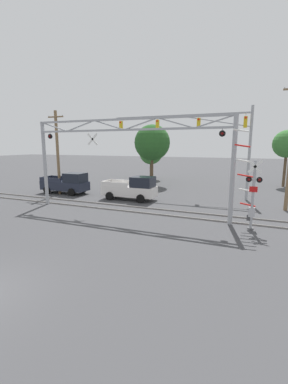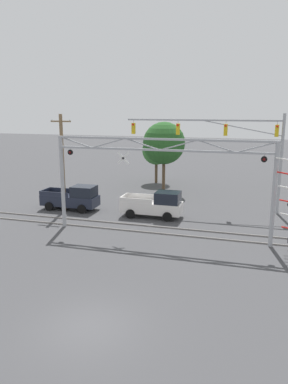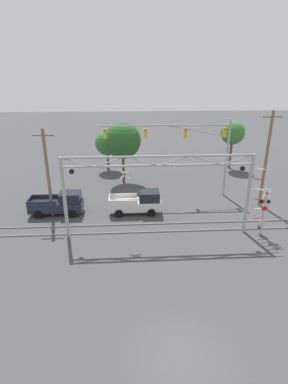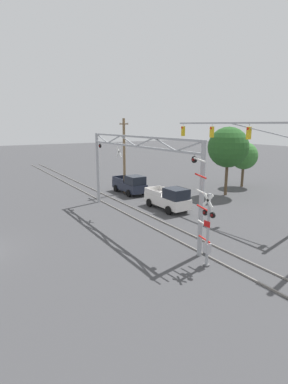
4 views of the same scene
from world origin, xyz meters
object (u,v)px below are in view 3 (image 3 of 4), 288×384
(pickup_truck_lead, at_px, (138,203))
(background_tree_far_left_verge, at_px, (123,141))
(crossing_signal_mast, at_px, (262,212))
(pickup_truck_following, at_px, (60,204))
(utility_pole_left, at_px, (48,173))
(background_tree_beyond_span, at_px, (233,133))
(crossing_gantry, at_px, (158,183))
(traffic_signal_span, at_px, (194,143))
(utility_pole_right, at_px, (266,159))
(background_tree_far_right_verge, at_px, (107,143))

(pickup_truck_lead, xyz_separation_m, background_tree_far_left_verge, (-1.42, 8.77, 4.16))
(crossing_signal_mast, bearing_deg, pickup_truck_following, 163.73)
(background_tree_far_left_verge, bearing_deg, utility_pole_left, -126.74)
(crossing_signal_mast, distance_m, background_tree_beyond_span, 19.26)
(crossing_gantry, height_order, utility_pole_left, utility_pole_left)
(traffic_signal_span, xyz_separation_m, utility_pole_right, (6.48, -2.92, -1.04))
(crossing_gantry, xyz_separation_m, background_tree_far_right_verge, (-4.97, 18.21, -0.75))
(utility_pole_left, relative_size, utility_pole_right, 0.87)
(crossing_signal_mast, distance_m, utility_pole_left, 18.72)
(crossing_signal_mast, height_order, background_tree_far_right_verge, crossing_signal_mast)
(traffic_signal_span, relative_size, utility_pole_left, 1.62)
(background_tree_beyond_span, distance_m, background_tree_far_left_verge, 15.80)
(background_tree_far_left_verge, bearing_deg, traffic_signal_span, -33.11)
(background_tree_beyond_span, bearing_deg, pickup_truck_lead, -134.40)
(utility_pole_left, distance_m, background_tree_beyond_span, 25.79)
(crossing_gantry, height_order, background_tree_far_right_verge, crossing_gantry)
(crossing_signal_mast, relative_size, pickup_truck_following, 1.18)
(pickup_truck_following, xyz_separation_m, background_tree_far_right_verge, (3.91, 13.72, 2.79))
(crossing_gantry, bearing_deg, pickup_truck_lead, 108.35)
(crossing_signal_mast, relative_size, background_tree_far_left_verge, 0.79)
(crossing_gantry, height_order, pickup_truck_lead, crossing_gantry)
(crossing_gantry, relative_size, background_tree_beyond_span, 2.25)
(utility_pole_left, xyz_separation_m, background_tree_beyond_span, (21.64, 14.01, 0.77))
(utility_pole_left, distance_m, background_tree_far_left_verge, 11.20)
(traffic_signal_span, bearing_deg, utility_pole_left, -163.65)
(crossing_gantry, xyz_separation_m, traffic_signal_span, (4.55, 8.22, 1.34))
(crossing_gantry, height_order, background_tree_beyond_span, crossing_gantry)
(traffic_signal_span, xyz_separation_m, utility_pole_left, (-14.06, -4.12, -1.66))
(background_tree_beyond_span, bearing_deg, utility_pole_left, -147.08)
(background_tree_far_left_verge, bearing_deg, utility_pole_right, -29.17)
(crossing_signal_mast, distance_m, pickup_truck_lead, 11.08)
(crossing_gantry, xyz_separation_m, utility_pole_right, (11.03, 5.30, 0.30))
(utility_pole_right, distance_m, background_tree_far_left_verge, 15.88)
(traffic_signal_span, height_order, pickup_truck_lead, traffic_signal_span)
(crossing_gantry, distance_m, crossing_signal_mast, 8.87)
(traffic_signal_span, bearing_deg, pickup_truck_following, -164.46)
(background_tree_beyond_span, bearing_deg, utility_pole_right, -94.89)
(utility_pole_left, height_order, background_tree_far_left_verge, utility_pole_left)
(pickup_truck_lead, distance_m, background_tree_far_right_verge, 14.65)
(background_tree_far_left_verge, bearing_deg, crossing_signal_mast, -50.25)
(crossing_signal_mast, relative_size, pickup_truck_lead, 1.19)
(traffic_signal_span, height_order, pickup_truck_following, traffic_signal_span)
(utility_pole_right, relative_size, background_tree_far_right_verge, 1.72)
(pickup_truck_following, relative_size, background_tree_far_left_verge, 0.68)
(pickup_truck_following, bearing_deg, background_tree_beyond_span, 32.95)
(utility_pole_right, relative_size, background_tree_far_left_verge, 1.28)
(pickup_truck_lead, relative_size, pickup_truck_following, 0.99)
(utility_pole_right, bearing_deg, utility_pole_left, -176.65)
(background_tree_far_left_verge, bearing_deg, background_tree_beyond_span, 18.70)
(utility_pole_left, height_order, utility_pole_right, utility_pole_right)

